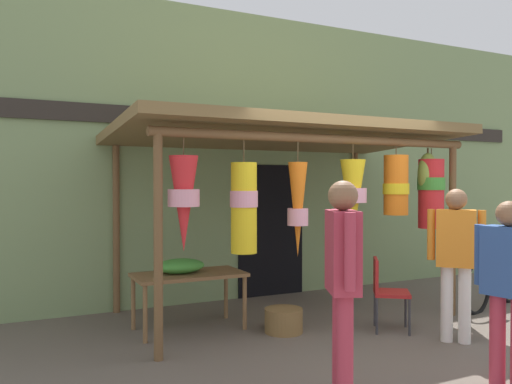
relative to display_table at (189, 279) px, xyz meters
name	(u,v)px	position (x,y,z in m)	size (l,w,h in m)	color
ground_plane	(349,338)	(1.49, -1.11, -0.59)	(30.00, 30.00, 0.00)	#60564C
shop_facade	(253,157)	(1.49, 1.36, 1.53)	(11.90, 0.29, 4.26)	#7A9360
market_stall_canopy	(295,154)	(1.37, -0.12, 1.49)	(4.40, 2.57, 2.47)	brown
display_table	(189,279)	(0.00, 0.00, 0.00)	(1.28, 0.67, 0.67)	brown
flower_heap_on_table	(181,266)	(-0.08, 0.03, 0.16)	(0.58, 0.41, 0.17)	green
folding_chair	(385,288)	(2.04, -1.04, -0.09)	(0.56, 0.56, 0.84)	#AD1E1E
wicker_basket_by_table	(284,320)	(0.94, -0.59, -0.46)	(0.44, 0.44, 0.27)	brown
parked_bicycle	(495,282)	(4.17, -0.82, -0.25)	(1.70, 0.58, 0.92)	black
vendor_in_orange	(456,252)	(2.44, -1.73, 0.39)	(0.43, 0.46, 1.66)	silver
customer_foreground	(343,270)	(0.45, -2.43, 0.44)	(0.36, 0.55, 1.74)	#B23347
shopper_by_bananas	(509,278)	(1.84, -2.84, 0.33)	(0.30, 0.58, 1.57)	#B23347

